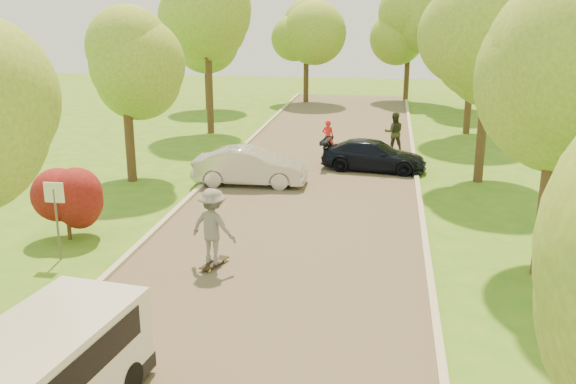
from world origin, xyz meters
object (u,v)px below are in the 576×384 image
Objects in this scene: dark_sedan at (374,155)px; longboard at (214,263)px; street_sign at (55,205)px; person_striped at (328,137)px; silver_sedan at (250,167)px; person_olive at (394,132)px; skateboarder at (213,226)px.

longboard is (-3.84, -11.03, -0.52)m from dark_sedan.
street_sign reaches higher than person_striped.
street_sign is at bearing 155.45° from silver_sedan.
person_olive is at bearing -89.22° from longboard.
person_olive is (3.02, 0.77, 0.15)m from person_striped.
dark_sedan is 3.75m from person_olive.
street_sign is 1.08× the size of skateboarder.
street_sign is 2.03× the size of longboard.
person_striped is at bearing 67.19° from street_sign.
street_sign is 4.29m from skateboarder.
street_sign is 1.17× the size of person_olive.
street_sign is at bearing 151.29° from dark_sedan.
person_olive reaches higher than dark_sedan.
person_olive is at bearing -5.61° from dark_sedan.
person_olive reaches higher than silver_sedan.
person_striped is 0.84× the size of person_olive.
silver_sedan is 4.03× the size of longboard.
person_striped is (1.65, 13.90, -0.36)m from skateboarder.
skateboarder is (0.00, 0.00, 1.03)m from longboard.
person_olive is (4.67, 14.68, -0.21)m from skateboarder.
person_olive is (8.93, 14.83, -0.63)m from street_sign.
longboard is 15.42m from person_olive.
skateboarder is (4.26, 0.15, -0.43)m from street_sign.
street_sign is at bearing 51.85° from person_olive.
longboard is 0.57× the size of person_olive.
street_sign is 1.40× the size of person_striped.
person_striped is at bearing -78.34° from skateboarder.
silver_sedan is 2.31× the size of person_olive.
dark_sedan is at bearing 54.08° from street_sign.
dark_sedan is at bearing -58.43° from silver_sedan.
dark_sedan is at bearing -90.76° from skateboarder.
silver_sedan is 6.34m from person_striped.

